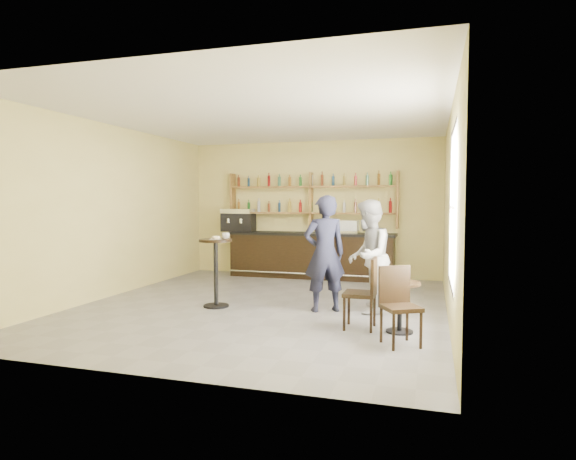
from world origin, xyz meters
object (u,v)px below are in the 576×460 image
(man_main, at_px, (325,254))
(cafe_table, at_px, (400,307))
(pedestal_table, at_px, (216,273))
(bar_counter, at_px, (311,255))
(chair_west, at_px, (360,293))
(patron_second, at_px, (368,256))
(espresso_machine, at_px, (239,220))
(pastry_case, at_px, (348,227))
(chair_south, at_px, (401,307))

(man_main, height_order, cafe_table, man_main)
(pedestal_table, bearing_deg, bar_counter, 77.25)
(man_main, xyz_separation_m, chair_west, (0.70, -0.90, -0.44))
(cafe_table, height_order, patron_second, patron_second)
(man_main, xyz_separation_m, patron_second, (0.68, 0.13, -0.03))
(espresso_machine, bearing_deg, patron_second, -46.95)
(bar_counter, bearing_deg, cafe_table, -61.66)
(bar_counter, distance_m, pedestal_table, 3.58)
(pastry_case, xyz_separation_m, pedestal_table, (-1.64, -3.49, -0.63))
(pedestal_table, xyz_separation_m, chair_west, (2.52, -0.69, -0.07))
(bar_counter, distance_m, chair_south, 5.36)
(pastry_case, bearing_deg, cafe_table, -68.49)
(cafe_table, relative_size, chair_south, 0.71)
(chair_south, bearing_deg, man_main, 100.22)
(bar_counter, height_order, pedestal_table, pedestal_table)
(cafe_table, bearing_deg, pedestal_table, 166.44)
(pedestal_table, height_order, cafe_table, pedestal_table)
(pastry_case, height_order, man_main, man_main)
(bar_counter, relative_size, patron_second, 2.15)
(espresso_machine, xyz_separation_m, chair_south, (4.15, -4.83, -0.84))
(bar_counter, height_order, chair_west, bar_counter)
(espresso_machine, height_order, chair_south, espresso_machine)
(pastry_case, bearing_deg, bar_counter, -177.20)
(espresso_machine, height_order, pastry_case, espresso_machine)
(bar_counter, xyz_separation_m, man_main, (1.03, -3.28, 0.41))
(cafe_table, bearing_deg, chair_west, 174.81)
(man_main, bearing_deg, cafe_table, 115.52)
(espresso_machine, bearing_deg, bar_counter, -5.28)
(cafe_table, xyz_separation_m, patron_second, (-0.57, 1.08, 0.56))
(patron_second, bearing_deg, cafe_table, 28.79)
(cafe_table, xyz_separation_m, chair_west, (-0.55, 0.05, 0.15))
(chair_south, bearing_deg, espresso_machine, 100.96)
(pastry_case, relative_size, pedestal_table, 0.43)
(cafe_table, height_order, chair_west, chair_west)
(man_main, xyz_separation_m, chair_south, (1.30, -1.55, -0.45))
(pastry_case, xyz_separation_m, chair_south, (1.48, -4.83, -0.71))
(espresso_machine, xyz_separation_m, chair_west, (3.55, -4.18, -0.82))
(pedestal_table, distance_m, man_main, 1.87)
(espresso_machine, xyz_separation_m, cafe_table, (4.10, -4.23, -0.98))
(man_main, relative_size, chair_south, 1.94)
(bar_counter, height_order, pastry_case, pastry_case)
(bar_counter, xyz_separation_m, chair_west, (1.73, -4.18, -0.03))
(bar_counter, height_order, patron_second, patron_second)
(espresso_machine, height_order, chair_west, espresso_machine)
(cafe_table, relative_size, patron_second, 0.38)
(bar_counter, distance_m, espresso_machine, 1.99)
(espresso_machine, relative_size, patron_second, 0.42)
(bar_counter, height_order, cafe_table, bar_counter)
(espresso_machine, xyz_separation_m, pastry_case, (2.67, 0.00, -0.12))
(pastry_case, distance_m, patron_second, 3.28)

